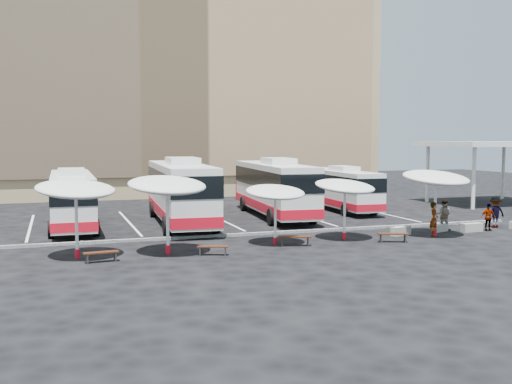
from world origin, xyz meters
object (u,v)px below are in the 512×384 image
object	(u,v)px
sunshade_0	(76,190)
passenger_1	(444,215)
bus_1	(180,190)
passenger_2	(488,217)
sunshade_1	(167,185)
bus_2	(274,186)
bus_0	(72,197)
passenger_0	(434,219)
wood_bench_2	(295,238)
sunshade_3	(345,187)
passenger_3	(495,212)
wood_bench_3	(393,235)
wood_bench_0	(101,254)
wood_bench_1	(213,248)
conc_bench_2	(472,227)
conc_bench_1	(440,228)
sunshade_2	(275,192)
conc_bench_0	(401,231)
sunshade_4	(436,178)
bus_3	(339,187)

from	to	relation	value
sunshade_0	passenger_1	distance (m)	21.11
bus_1	passenger_2	world-z (taller)	bus_1
sunshade_1	bus_1	bearing A→B (deg)	75.20
bus_2	passenger_1	xyz separation A→B (m)	(7.35, -9.17, -1.19)
bus_0	passenger_0	size ratio (longest dim) A/B	6.03
wood_bench_2	passenger_1	distance (m)	10.62
passenger_2	bus_1	bearing A→B (deg)	158.89
sunshade_3	passenger_3	distance (m)	10.89
wood_bench_3	wood_bench_0	bearing A→B (deg)	-178.51
bus_1	wood_bench_0	size ratio (longest dim) A/B	8.81
wood_bench_3	wood_bench_1	bearing A→B (deg)	-177.57
conc_bench_2	passenger_0	xyz separation A→B (m)	(-3.18, -0.82, 0.71)
wood_bench_0	conc_bench_1	bearing A→B (deg)	7.88
sunshade_2	conc_bench_2	size ratio (longest dim) A/B	2.53
bus_0	conc_bench_0	world-z (taller)	bus_0
bus_1	sunshade_4	size ratio (longest dim) A/B	3.37
sunshade_1	passenger_3	distance (m)	20.64
bus_1	passenger_2	bearing A→B (deg)	-23.99
sunshade_2	passenger_2	size ratio (longest dim) A/B	2.06
bus_3	sunshade_4	bearing A→B (deg)	-90.25
sunshade_3	wood_bench_0	world-z (taller)	sunshade_3
bus_0	passenger_2	distance (m)	24.90
bus_2	conc_bench_2	world-z (taller)	bus_2
sunshade_3	conc_bench_1	bearing A→B (deg)	5.74
passenger_0	passenger_1	bearing A→B (deg)	-7.48
bus_2	wood_bench_2	bearing A→B (deg)	-100.15
sunshade_3	conc_bench_2	distance (m)	8.71
wood_bench_0	passenger_0	bearing A→B (deg)	4.07
passenger_0	passenger_1	xyz separation A→B (m)	(1.99, 1.83, -0.04)
sunshade_2	conc_bench_1	size ratio (longest dim) A/B	2.98
sunshade_4	wood_bench_0	xyz separation A→B (m)	(-18.13, -1.43, -2.87)
sunshade_3	passenger_2	world-z (taller)	sunshade_3
conc_bench_1	wood_bench_0	bearing A→B (deg)	-172.12
sunshade_1	sunshade_2	bearing A→B (deg)	7.90
wood_bench_0	passenger_1	distance (m)	20.21
sunshade_4	passenger_3	distance (m)	6.06
wood_bench_0	conc_bench_0	size ratio (longest dim) A/B	1.15
sunshade_2	wood_bench_2	xyz separation A→B (m)	(0.80, -0.73, -2.29)
sunshade_1	sunshade_4	distance (m)	15.02
wood_bench_3	wood_bench_2	bearing A→B (deg)	173.44
bus_0	passenger_0	world-z (taller)	bus_0
sunshade_2	wood_bench_2	distance (m)	2.54
bus_2	conc_bench_0	distance (m)	10.92
sunshade_0	sunshade_4	world-z (taller)	sunshade_4
wood_bench_1	passenger_2	distance (m)	17.33
sunshade_1	passenger_3	bearing A→B (deg)	5.67
wood_bench_1	conc_bench_2	size ratio (longest dim) A/B	1.14
sunshade_1	conc_bench_2	world-z (taller)	sunshade_1
bus_2	sunshade_0	world-z (taller)	bus_2
wood_bench_1	conc_bench_1	bearing A→B (deg)	10.70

